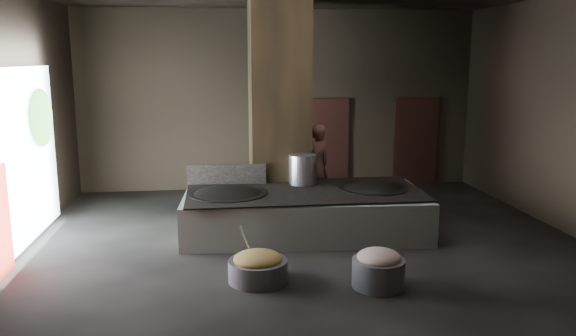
{
  "coord_description": "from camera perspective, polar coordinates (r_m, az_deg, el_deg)",
  "views": [
    {
      "loc": [
        -1.57,
        -9.67,
        3.28
      ],
      "look_at": [
        -0.27,
        0.67,
        1.25
      ],
      "focal_mm": 35.0,
      "sensor_mm": 36.0,
      "label": 1
    }
  ],
  "objects": [
    {
      "name": "floor",
      "position": [
        10.35,
        1.95,
        -7.76
      ],
      "size": [
        10.0,
        9.0,
        0.1
      ],
      "primitive_type": "cube",
      "color": "black",
      "rests_on": "ground"
    },
    {
      "name": "back_wall",
      "position": [
        14.35,
        -0.88,
        6.9
      ],
      "size": [
        10.0,
        0.1,
        4.5
      ],
      "primitive_type": "cube",
      "color": "black",
      "rests_on": "ground"
    },
    {
      "name": "front_wall",
      "position": [
        5.46,
        9.68,
        -0.02
      ],
      "size": [
        10.0,
        0.1,
        4.5
      ],
      "primitive_type": "cube",
      "color": "black",
      "rests_on": "ground"
    },
    {
      "name": "left_wall",
      "position": [
        10.33,
        -26.89,
        4.11
      ],
      "size": [
        0.1,
        9.0,
        4.5
      ],
      "primitive_type": "cube",
      "color": "black",
      "rests_on": "ground"
    },
    {
      "name": "right_wall",
      "position": [
        11.77,
        27.2,
        4.78
      ],
      "size": [
        0.1,
        9.0,
        4.5
      ],
      "primitive_type": "cube",
      "color": "black",
      "rests_on": "ground"
    },
    {
      "name": "pillar",
      "position": [
        11.69,
        -0.92,
        5.96
      ],
      "size": [
        1.2,
        1.2,
        4.5
      ],
      "primitive_type": "cube",
      "color": "black",
      "rests_on": "ground"
    },
    {
      "name": "hearth_platform",
      "position": [
        10.75,
        1.67,
        -4.57
      ],
      "size": [
        4.64,
        2.42,
        0.79
      ],
      "primitive_type": "cube",
      "rotation": [
        0.0,
        0.0,
        -0.06
      ],
      "color": "beige",
      "rests_on": "ground"
    },
    {
      "name": "platform_cap",
      "position": [
        10.64,
        1.68,
        -2.38
      ],
      "size": [
        4.42,
        2.12,
        0.03
      ],
      "primitive_type": "cube",
      "color": "black",
      "rests_on": "hearth_platform"
    },
    {
      "name": "wok_left",
      "position": [
        10.49,
        -6.14,
        -3.0
      ],
      "size": [
        1.42,
        1.42,
        0.39
      ],
      "primitive_type": "ellipsoid",
      "color": "black",
      "rests_on": "hearth_platform"
    },
    {
      "name": "wok_left_rim",
      "position": [
        10.47,
        -6.15,
        -2.63
      ],
      "size": [
        1.45,
        1.45,
        0.05
      ],
      "primitive_type": "cylinder",
      "color": "black",
      "rests_on": "hearth_platform"
    },
    {
      "name": "wok_right",
      "position": [
        10.99,
        8.62,
        -2.42
      ],
      "size": [
        1.33,
        1.33,
        0.37
      ],
      "primitive_type": "ellipsoid",
      "color": "black",
      "rests_on": "hearth_platform"
    },
    {
      "name": "wok_right_rim",
      "position": [
        10.98,
        8.63,
        -2.06
      ],
      "size": [
        1.36,
        1.36,
        0.05
      ],
      "primitive_type": "cylinder",
      "color": "black",
      "rests_on": "hearth_platform"
    },
    {
      "name": "stock_pot",
      "position": [
        11.12,
        1.51,
        -0.14
      ],
      "size": [
        0.55,
        0.55,
        0.59
      ],
      "primitive_type": "cylinder",
      "color": "silver",
      "rests_on": "hearth_platform"
    },
    {
      "name": "splash_guard",
      "position": [
        11.21,
        -6.25,
        -0.63
      ],
      "size": [
        1.57,
        0.15,
        0.39
      ],
      "primitive_type": "cube",
      "rotation": [
        0.0,
        0.0,
        -0.06
      ],
      "color": "black",
      "rests_on": "hearth_platform"
    },
    {
      "name": "cook",
      "position": [
        12.53,
        2.9,
        0.21
      ],
      "size": [
        0.81,
        0.71,
        1.87
      ],
      "primitive_type": "imported",
      "rotation": [
        0.0,
        0.0,
        3.64
      ],
      "color": "brown",
      "rests_on": "ground"
    },
    {
      "name": "veg_basin",
      "position": [
        8.55,
        -3.06,
        -10.36
      ],
      "size": [
        1.07,
        1.07,
        0.33
      ],
      "primitive_type": "cylinder",
      "rotation": [
        0.0,
        0.0,
        -0.23
      ],
      "color": "slate",
      "rests_on": "ground"
    },
    {
      "name": "veg_fill",
      "position": [
        8.49,
        -3.08,
        -9.19
      ],
      "size": [
        0.73,
        0.73,
        0.22
      ],
      "primitive_type": "ellipsoid",
      "color": "olive",
      "rests_on": "veg_basin"
    },
    {
      "name": "ladle",
      "position": [
        8.55,
        -4.18,
        -7.62
      ],
      "size": [
        0.24,
        0.29,
        0.63
      ],
      "primitive_type": "cylinder",
      "rotation": [
        0.49,
        0.0,
        -0.66
      ],
      "color": "silver",
      "rests_on": "veg_basin"
    },
    {
      "name": "meat_basin",
      "position": [
        8.44,
        9.16,
        -10.47
      ],
      "size": [
        0.88,
        0.88,
        0.42
      ],
      "primitive_type": "cylinder",
      "rotation": [
        0.0,
        0.0,
        0.16
      ],
      "color": "slate",
      "rests_on": "ground"
    },
    {
      "name": "meat_fill",
      "position": [
        8.35,
        9.21,
        -8.94
      ],
      "size": [
        0.64,
        0.64,
        0.24
      ],
      "primitive_type": "ellipsoid",
      "color": "#A97165",
      "rests_on": "meat_basin"
    },
    {
      "name": "doorway_near",
      "position": [
        14.56,
        3.88,
        2.38
      ],
      "size": [
        1.18,
        0.08,
        2.38
      ],
      "primitive_type": "cube",
      "color": "black",
      "rests_on": "ground"
    },
    {
      "name": "doorway_near_glow",
      "position": [
        14.57,
        4.14,
        2.18
      ],
      "size": [
        0.79,
        0.04,
        1.87
      ],
      "primitive_type": "cube",
      "color": "#8C6647",
      "rests_on": "ground"
    },
    {
      "name": "doorway_far",
      "position": [
        15.2,
        12.8,
        2.49
      ],
      "size": [
        1.18,
        0.08,
        2.38
      ],
      "primitive_type": "cube",
      "color": "black",
      "rests_on": "ground"
    },
    {
      "name": "doorway_far_glow",
      "position": [
        15.25,
        12.0,
        2.36
      ],
      "size": [
        0.82,
        0.04,
        1.94
      ],
      "primitive_type": "cube",
      "color": "#8C6647",
      "rests_on": "ground"
    },
    {
      "name": "left_opening",
      "position": [
        10.57,
        -25.72,
        0.77
      ],
      "size": [
        0.04,
        4.2,
        3.1
      ],
      "primitive_type": "cube",
      "color": "white",
      "rests_on": "ground"
    },
    {
      "name": "tree_silhouette",
      "position": [
        11.5,
        -23.79,
        4.7
      ],
      "size": [
        0.28,
        1.1,
        1.1
      ],
      "primitive_type": "ellipsoid",
      "color": "#194714",
      "rests_on": "left_opening"
    }
  ]
}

